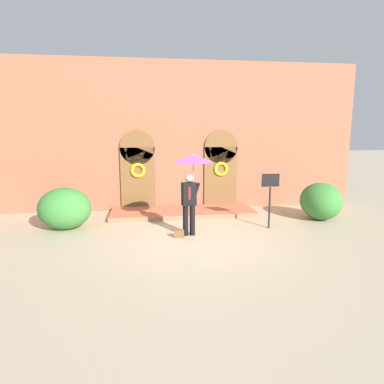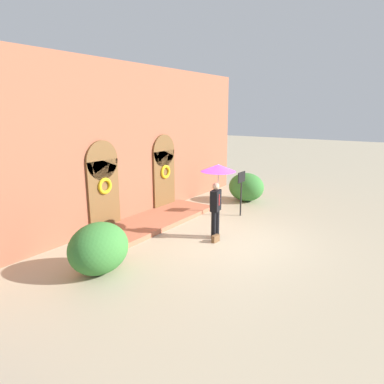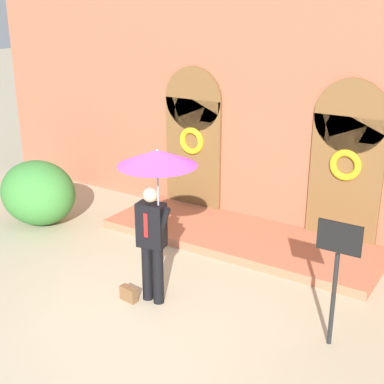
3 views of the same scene
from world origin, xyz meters
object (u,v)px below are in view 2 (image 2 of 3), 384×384
at_px(handbag, 216,238).
at_px(shrub_right, 246,187).
at_px(sign_post, 241,186).
at_px(shrub_left, 99,248).
at_px(person_with_umbrella, 218,179).

distance_m(handbag, shrub_right, 5.25).
xyz_separation_m(sign_post, shrub_left, (-6.31, 0.79, -0.51)).
relative_size(shrub_left, shrub_right, 1.00).
bearing_deg(shrub_right, shrub_left, 180.00).
bearing_deg(sign_post, handbag, -168.58).
relative_size(sign_post, shrub_right, 1.08).
distance_m(shrub_left, shrub_right, 8.45).
height_order(handbag, shrub_right, shrub_right).
height_order(person_with_umbrella, shrub_left, person_with_umbrella).
height_order(sign_post, shrub_right, sign_post).
xyz_separation_m(person_with_umbrella, handbag, (-0.41, -0.20, -1.80)).
distance_m(person_with_umbrella, handbag, 1.86).
bearing_deg(handbag, shrub_left, 165.57).
height_order(handbag, sign_post, sign_post).
relative_size(handbag, sign_post, 0.16).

